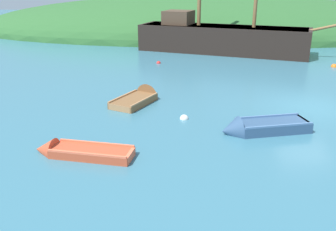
{
  "coord_description": "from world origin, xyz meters",
  "views": [
    {
      "loc": [
        -5.94,
        -16.66,
        5.54
      ],
      "look_at": [
        -6.56,
        -2.34,
        0.29
      ],
      "focal_mm": 39.36,
      "sensor_mm": 36.0,
      "label": 1
    }
  ],
  "objects_px": {
    "rowboat_outer_right": "(77,153)",
    "rowboat_near_dock": "(260,128)",
    "sailing_ship": "(220,42)",
    "buoy_orange": "(334,67)",
    "rowboat_center": "(140,99)",
    "buoy_white": "(184,119)",
    "buoy_red": "(159,63)"
  },
  "relations": [
    {
      "from": "buoy_white",
      "to": "sailing_ship",
      "type": "bearing_deg",
      "value": 79.46
    },
    {
      "from": "rowboat_center",
      "to": "buoy_red",
      "type": "relative_size",
      "value": 10.11
    },
    {
      "from": "rowboat_center",
      "to": "buoy_white",
      "type": "bearing_deg",
      "value": -112.51
    },
    {
      "from": "rowboat_near_dock",
      "to": "buoy_white",
      "type": "height_order",
      "value": "rowboat_near_dock"
    },
    {
      "from": "rowboat_center",
      "to": "buoy_orange",
      "type": "distance_m",
      "value": 14.84
    },
    {
      "from": "rowboat_outer_right",
      "to": "buoy_red",
      "type": "height_order",
      "value": "rowboat_outer_right"
    },
    {
      "from": "sailing_ship",
      "to": "rowboat_near_dock",
      "type": "relative_size",
      "value": 4.4
    },
    {
      "from": "rowboat_near_dock",
      "to": "buoy_red",
      "type": "height_order",
      "value": "rowboat_near_dock"
    },
    {
      "from": "rowboat_center",
      "to": "buoy_white",
      "type": "distance_m",
      "value": 3.24
    },
    {
      "from": "rowboat_near_dock",
      "to": "sailing_ship",
      "type": "bearing_deg",
      "value": -103.51
    },
    {
      "from": "buoy_red",
      "to": "buoy_white",
      "type": "xyz_separation_m",
      "value": [
        1.85,
        -11.23,
        0.0
      ]
    },
    {
      "from": "sailing_ship",
      "to": "rowboat_outer_right",
      "type": "distance_m",
      "value": 20.46
    },
    {
      "from": "rowboat_outer_right",
      "to": "buoy_orange",
      "type": "height_order",
      "value": "rowboat_outer_right"
    },
    {
      "from": "rowboat_near_dock",
      "to": "rowboat_outer_right",
      "type": "bearing_deg",
      "value": 6.04
    },
    {
      "from": "sailing_ship",
      "to": "rowboat_center",
      "type": "xyz_separation_m",
      "value": [
        -5.09,
        -13.32,
        -0.74
      ]
    },
    {
      "from": "rowboat_center",
      "to": "buoy_orange",
      "type": "height_order",
      "value": "rowboat_center"
    },
    {
      "from": "buoy_red",
      "to": "rowboat_near_dock",
      "type": "bearing_deg",
      "value": -69.06
    },
    {
      "from": "sailing_ship",
      "to": "rowboat_near_dock",
      "type": "xyz_separation_m",
      "value": [
        0.01,
        -17.03,
        -0.69
      ]
    },
    {
      "from": "rowboat_outer_right",
      "to": "sailing_ship",
      "type": "bearing_deg",
      "value": -99.41
    },
    {
      "from": "sailing_ship",
      "to": "rowboat_center",
      "type": "height_order",
      "value": "sailing_ship"
    },
    {
      "from": "sailing_ship",
      "to": "rowboat_near_dock",
      "type": "bearing_deg",
      "value": -71.49
    },
    {
      "from": "rowboat_outer_right",
      "to": "buoy_red",
      "type": "xyz_separation_m",
      "value": [
        1.76,
        14.87,
        -0.08
      ]
    },
    {
      "from": "sailing_ship",
      "to": "rowboat_outer_right",
      "type": "xyz_separation_m",
      "value": [
        -6.54,
        -19.37,
        -0.75
      ]
    },
    {
      "from": "buoy_red",
      "to": "buoy_orange",
      "type": "bearing_deg",
      "value": -3.22
    },
    {
      "from": "sailing_ship",
      "to": "buoy_orange",
      "type": "relative_size",
      "value": 37.31
    },
    {
      "from": "sailing_ship",
      "to": "buoy_white",
      "type": "height_order",
      "value": "sailing_ship"
    },
    {
      "from": "rowboat_center",
      "to": "buoy_white",
      "type": "height_order",
      "value": "rowboat_center"
    },
    {
      "from": "sailing_ship",
      "to": "buoy_white",
      "type": "bearing_deg",
      "value": -82.08
    },
    {
      "from": "sailing_ship",
      "to": "rowboat_outer_right",
      "type": "height_order",
      "value": "sailing_ship"
    },
    {
      "from": "rowboat_outer_right",
      "to": "rowboat_near_dock",
      "type": "distance_m",
      "value": 6.96
    },
    {
      "from": "rowboat_near_dock",
      "to": "buoy_white",
      "type": "xyz_separation_m",
      "value": [
        -2.94,
        1.3,
        -0.14
      ]
    },
    {
      "from": "rowboat_outer_right",
      "to": "buoy_red",
      "type": "bearing_deg",
      "value": -87.51
    }
  ]
}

